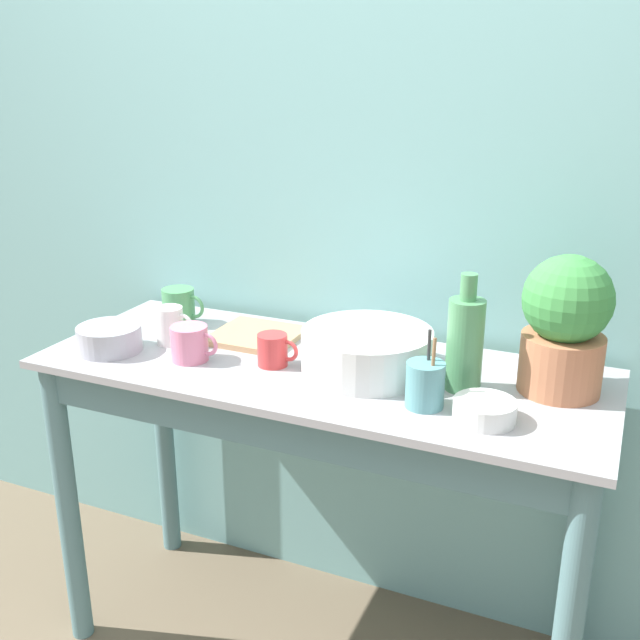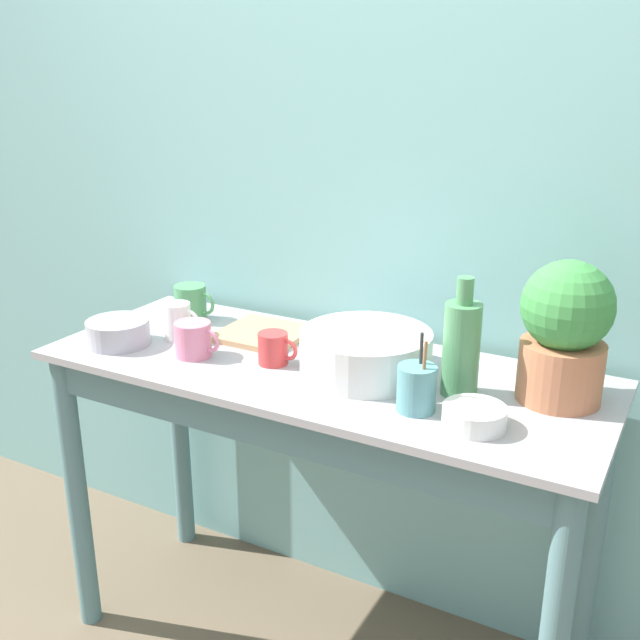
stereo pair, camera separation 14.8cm
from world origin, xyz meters
TOP-DOWN VIEW (x-y plane):
  - wall_back at (0.00, 0.61)m, footprint 6.00×0.05m
  - counter_table at (0.00, 0.26)m, footprint 1.42×0.56m
  - potted_plant at (0.56, 0.36)m, footprint 0.20×0.20m
  - bowl_wash_large at (0.12, 0.29)m, footprint 0.32×0.32m
  - bottle_tall at (0.36, 0.28)m, footprint 0.08×0.08m
  - mug_white at (-0.43, 0.26)m, footprint 0.11×0.07m
  - mug_green at (-0.50, 0.41)m, footprint 0.13×0.09m
  - mug_red at (-0.11, 0.24)m, footprint 0.11×0.08m
  - mug_pink at (-0.31, 0.18)m, footprint 0.13×0.09m
  - bowl_small_steel at (-0.54, 0.15)m, footprint 0.17×0.17m
  - bowl_small_enamel_white at (0.44, 0.14)m, footprint 0.13×0.13m
  - utensil_cup at (0.30, 0.16)m, footprint 0.09×0.09m
  - tray_board at (-0.24, 0.39)m, footprint 0.23×0.22m

SIDE VIEW (x-z plane):
  - counter_table at x=0.00m, z-range 0.25..1.12m
  - tray_board at x=-0.24m, z-range 0.87..0.89m
  - bowl_small_enamel_white at x=0.44m, z-range 0.87..0.92m
  - bowl_small_steel at x=-0.54m, z-range 0.87..0.94m
  - mug_red at x=-0.11m, z-range 0.88..0.96m
  - mug_pink at x=-0.31m, z-range 0.88..0.96m
  - mug_white at x=-0.43m, z-range 0.88..0.98m
  - mug_green at x=-0.50m, z-range 0.88..0.98m
  - utensil_cup at x=0.30m, z-range 0.84..1.01m
  - bowl_wash_large at x=0.12m, z-range 0.87..0.98m
  - bottle_tall at x=0.36m, z-range 0.85..1.13m
  - potted_plant at x=0.56m, z-range 0.88..1.20m
  - wall_back at x=0.00m, z-range 0.00..2.40m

